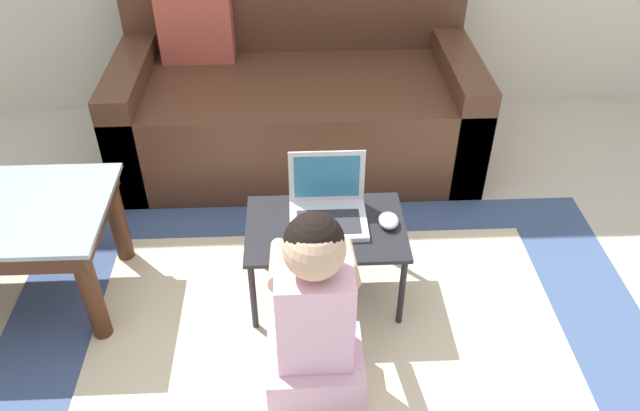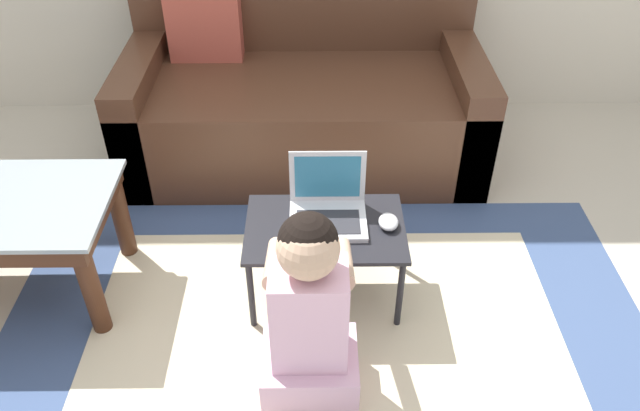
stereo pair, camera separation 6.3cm
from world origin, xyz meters
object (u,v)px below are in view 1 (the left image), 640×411
(couch, at_px, (295,96))
(computer_mouse, at_px, (389,220))
(laptop, at_px, (328,210))
(person_seated, at_px, (315,316))
(laptop_desk, at_px, (326,234))

(couch, relative_size, computer_mouse, 17.81)
(laptop, distance_m, computer_mouse, 0.23)
(computer_mouse, xyz_separation_m, person_seated, (-0.29, -0.44, -0.01))
(laptop_desk, bearing_deg, computer_mouse, 0.54)
(laptop_desk, xyz_separation_m, person_seated, (-0.06, -0.44, 0.04))
(person_seated, bearing_deg, laptop_desk, 82.58)
(laptop_desk, height_order, person_seated, person_seated)
(couch, relative_size, laptop, 6.12)
(laptop, height_order, computer_mouse, laptop)
(laptop_desk, bearing_deg, couch, 95.09)
(couch, bearing_deg, laptop_desk, -84.91)
(computer_mouse, relative_size, person_seated, 0.13)
(couch, bearing_deg, computer_mouse, -73.19)
(couch, xyz_separation_m, laptop, (0.11, -1.04, 0.08))
(person_seated, bearing_deg, couch, 91.51)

